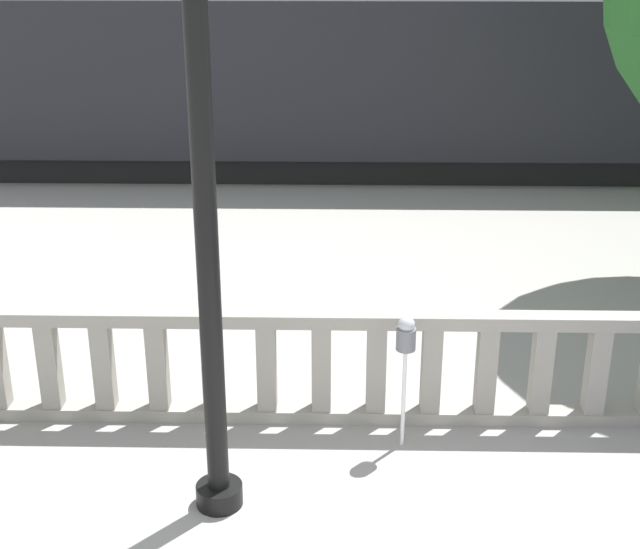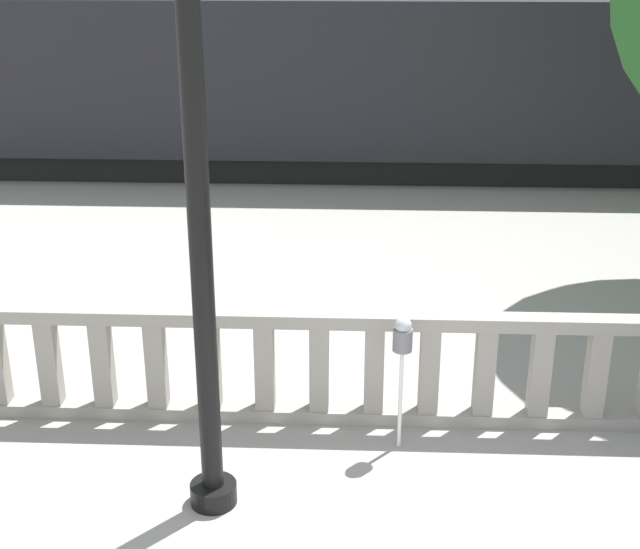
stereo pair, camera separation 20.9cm
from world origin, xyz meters
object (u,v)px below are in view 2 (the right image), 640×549
object	(u,v)px
lamppost	(196,160)
train_far	(315,23)
train_near	(415,81)
parking_meter	(403,343)

from	to	relation	value
lamppost	train_far	bearing A→B (deg)	90.23
lamppost	train_near	size ratio (longest dim) A/B	0.31
parking_meter	lamppost	bearing A→B (deg)	-149.45
parking_meter	train_far	bearing A→B (deg)	95.23
lamppost	parking_meter	world-z (taller)	lamppost
lamppost	train_far	world-z (taller)	lamppost
parking_meter	train_near	bearing A→B (deg)	86.33
parking_meter	train_near	world-z (taller)	train_near
train_near	train_far	size ratio (longest dim) A/B	0.70
lamppost	parking_meter	size ratio (longest dim) A/B	4.16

